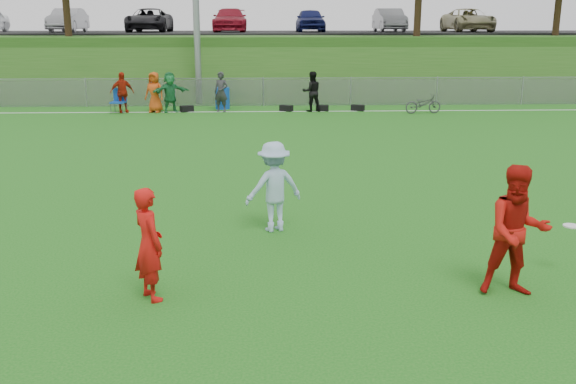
{
  "coord_description": "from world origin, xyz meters",
  "views": [
    {
      "loc": [
        -0.05,
        -9.44,
        3.74
      ],
      "look_at": [
        0.35,
        0.5,
        1.09
      ],
      "focal_mm": 40.0,
      "sensor_mm": 36.0,
      "label": 1
    }
  ],
  "objects_px": {
    "bicycle": "(423,104)",
    "recycling_bin": "(222,98)",
    "player_red_left": "(149,244)",
    "player_blue": "(274,187)",
    "frisbee": "(571,226)",
    "player_red_center": "(517,231)"
  },
  "relations": [
    {
      "from": "recycling_bin",
      "to": "bicycle",
      "type": "distance_m",
      "value": 8.68
    },
    {
      "from": "bicycle",
      "to": "recycling_bin",
      "type": "bearing_deg",
      "value": 70.84
    },
    {
      "from": "player_red_left",
      "to": "recycling_bin",
      "type": "relative_size",
      "value": 1.68
    },
    {
      "from": "player_red_center",
      "to": "recycling_bin",
      "type": "height_order",
      "value": "player_red_center"
    },
    {
      "from": "frisbee",
      "to": "player_red_left",
      "type": "bearing_deg",
      "value": -173.62
    },
    {
      "from": "player_red_center",
      "to": "bicycle",
      "type": "bearing_deg",
      "value": 84.45
    },
    {
      "from": "frisbee",
      "to": "recycling_bin",
      "type": "bearing_deg",
      "value": 108.26
    },
    {
      "from": "frisbee",
      "to": "bicycle",
      "type": "relative_size",
      "value": 0.16
    },
    {
      "from": "player_red_left",
      "to": "player_blue",
      "type": "relative_size",
      "value": 0.96
    },
    {
      "from": "player_red_center",
      "to": "frisbee",
      "type": "distance_m",
      "value": 1.37
    },
    {
      "from": "player_red_left",
      "to": "player_red_center",
      "type": "height_order",
      "value": "player_red_center"
    },
    {
      "from": "player_blue",
      "to": "frisbee",
      "type": "xyz_separation_m",
      "value": [
        4.45,
        -2.25,
        -0.08
      ]
    },
    {
      "from": "player_red_left",
      "to": "player_blue",
      "type": "distance_m",
      "value": 3.43
    },
    {
      "from": "bicycle",
      "to": "player_red_center",
      "type": "bearing_deg",
      "value": 162.82
    },
    {
      "from": "player_red_left",
      "to": "recycling_bin",
      "type": "bearing_deg",
      "value": -33.85
    },
    {
      "from": "player_red_left",
      "to": "player_blue",
      "type": "bearing_deg",
      "value": -65.29
    },
    {
      "from": "player_blue",
      "to": "frisbee",
      "type": "bearing_deg",
      "value": 132.44
    },
    {
      "from": "player_red_center",
      "to": "frisbee",
      "type": "xyz_separation_m",
      "value": [
        1.14,
        0.75,
        -0.18
      ]
    },
    {
      "from": "frisbee",
      "to": "bicycle",
      "type": "distance_m",
      "value": 17.73
    },
    {
      "from": "player_red_left",
      "to": "frisbee",
      "type": "distance_m",
      "value": 6.26
    },
    {
      "from": "frisbee",
      "to": "recycling_bin",
      "type": "height_order",
      "value": "recycling_bin"
    },
    {
      "from": "player_blue",
      "to": "recycling_bin",
      "type": "bearing_deg",
      "value": -104.27
    }
  ]
}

